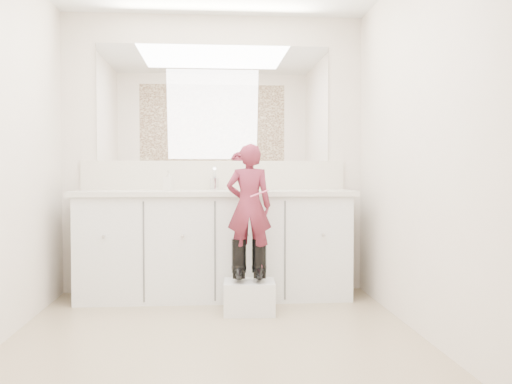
{
  "coord_description": "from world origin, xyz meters",
  "views": [
    {
      "loc": [
        -0.04,
        -3.49,
        1.04
      ],
      "look_at": [
        0.31,
        0.76,
        0.89
      ],
      "focal_mm": 40.0,
      "sensor_mm": 36.0,
      "label": 1
    }
  ],
  "objects": [
    {
      "name": "wall_right",
      "position": [
        1.3,
        0.0,
        1.2
      ],
      "size": [
        0.0,
        3.0,
        3.0
      ],
      "primitive_type": "plane",
      "rotation": [
        1.57,
        0.0,
        -1.57
      ],
      "color": "beige",
      "rests_on": "floor"
    },
    {
      "name": "vanity_cabinet",
      "position": [
        0.0,
        1.23,
        0.42
      ],
      "size": [
        2.2,
        0.55,
        0.85
      ],
      "primitive_type": "cube",
      "color": "silver",
      "rests_on": "floor"
    },
    {
      "name": "faucet",
      "position": [
        0.0,
        1.38,
        0.94
      ],
      "size": [
        0.08,
        0.08,
        0.1
      ],
      "primitive_type": "cylinder",
      "color": "silver",
      "rests_on": "countertop"
    },
    {
      "name": "countertop",
      "position": [
        0.0,
        1.21,
        0.87
      ],
      "size": [
        2.28,
        0.58,
        0.04
      ],
      "primitive_type": "cube",
      "color": "beige",
      "rests_on": "vanity_cabinet"
    },
    {
      "name": "toddler",
      "position": [
        0.25,
        0.7,
        0.79
      ],
      "size": [
        0.34,
        0.24,
        0.91
      ],
      "primitive_type": "imported",
      "rotation": [
        0.0,
        0.0,
        3.09
      ],
      "color": "#A9344A",
      "rests_on": "step_stool"
    },
    {
      "name": "boot_left",
      "position": [
        0.17,
        0.7,
        0.39
      ],
      "size": [
        0.12,
        0.21,
        0.31
      ],
      "primitive_type": null,
      "rotation": [
        0.0,
        0.0,
        -0.05
      ],
      "color": "black",
      "rests_on": "step_stool"
    },
    {
      "name": "soap_bottle",
      "position": [
        -0.38,
        1.27,
        0.97
      ],
      "size": [
        0.1,
        0.1,
        0.17
      ],
      "primitive_type": "imported",
      "rotation": [
        0.0,
        0.0,
        -0.31
      ],
      "color": "beige",
      "rests_on": "countertop"
    },
    {
      "name": "toothbrush",
      "position": [
        0.32,
        0.62,
        0.89
      ],
      "size": [
        0.14,
        0.02,
        0.06
      ],
      "primitive_type": "cylinder",
      "rotation": [
        0.0,
        1.22,
        -0.05
      ],
      "color": "#EF5C85",
      "rests_on": "toddler"
    },
    {
      "name": "backsplash",
      "position": [
        0.0,
        1.49,
        1.02
      ],
      "size": [
        2.28,
        0.03,
        0.25
      ],
      "primitive_type": "cube",
      "color": "beige",
      "rests_on": "countertop"
    },
    {
      "name": "mirror",
      "position": [
        0.0,
        1.49,
        1.64
      ],
      "size": [
        2.0,
        0.02,
        1.0
      ],
      "primitive_type": "cube",
      "color": "white",
      "rests_on": "wall_back"
    },
    {
      "name": "cup",
      "position": [
        0.38,
        1.29,
        0.94
      ],
      "size": [
        0.14,
        0.14,
        0.1
      ],
      "primitive_type": "imported",
      "rotation": [
        0.0,
        0.0,
        0.31
      ],
      "color": "beige",
      "rests_on": "countertop"
    },
    {
      "name": "wall_front",
      "position": [
        0.0,
        -1.5,
        1.2
      ],
      "size": [
        2.6,
        0.0,
        2.6
      ],
      "primitive_type": "plane",
      "rotation": [
        -1.57,
        0.0,
        0.0
      ],
      "color": "beige",
      "rests_on": "floor"
    },
    {
      "name": "wall_back",
      "position": [
        0.0,
        1.5,
        1.2
      ],
      "size": [
        2.6,
        0.0,
        2.6
      ],
      "primitive_type": "plane",
      "rotation": [
        1.57,
        0.0,
        0.0
      ],
      "color": "beige",
      "rests_on": "floor"
    },
    {
      "name": "floor",
      "position": [
        0.0,
        0.0,
        0.0
      ],
      "size": [
        3.0,
        3.0,
        0.0
      ],
      "primitive_type": "plane",
      "color": "#8E7A5D",
      "rests_on": "ground"
    },
    {
      "name": "boot_right",
      "position": [
        0.32,
        0.7,
        0.39
      ],
      "size": [
        0.12,
        0.21,
        0.31
      ],
      "primitive_type": null,
      "rotation": [
        0.0,
        0.0,
        -0.05
      ],
      "color": "black",
      "rests_on": "step_stool"
    },
    {
      "name": "step_stool",
      "position": [
        0.25,
        0.68,
        0.12
      ],
      "size": [
        0.39,
        0.33,
        0.24
      ],
      "primitive_type": "cube",
      "rotation": [
        0.0,
        0.0,
        -0.05
      ],
      "color": "silver",
      "rests_on": "floor"
    }
  ]
}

